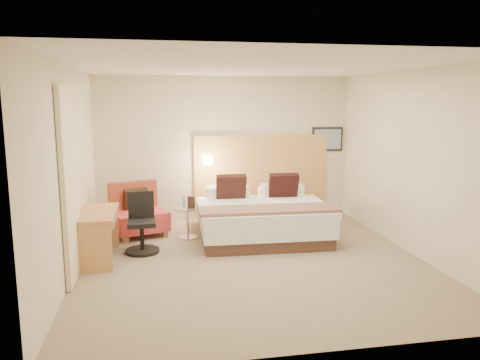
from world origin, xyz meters
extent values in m
cube|color=#7F6D55|center=(0.00, 0.00, -0.01)|extent=(4.80, 5.00, 0.02)
cube|color=silver|center=(0.00, 0.00, 2.71)|extent=(4.80, 5.00, 0.02)
cube|color=beige|center=(0.00, 2.51, 1.35)|extent=(4.80, 0.02, 2.70)
cube|color=beige|center=(0.00, -2.51, 1.35)|extent=(4.80, 0.02, 2.70)
cube|color=beige|center=(-2.41, 0.00, 1.35)|extent=(0.02, 5.00, 2.70)
cube|color=beige|center=(2.41, 0.00, 1.35)|extent=(0.02, 5.00, 2.70)
cube|color=tan|center=(0.70, 2.47, 0.95)|extent=(2.60, 0.04, 1.30)
cube|color=black|center=(2.02, 2.48, 1.50)|extent=(0.62, 0.03, 0.47)
cube|color=gray|center=(2.02, 2.46, 1.50)|extent=(0.54, 0.01, 0.39)
cylinder|color=silver|center=(-0.35, 2.42, 1.15)|extent=(0.02, 0.12, 0.02)
cube|color=#FCEAC4|center=(-0.35, 2.36, 1.15)|extent=(0.15, 0.15, 0.15)
cube|color=beige|center=(-2.36, -0.25, 1.22)|extent=(0.06, 0.90, 2.42)
cylinder|color=#9CD3F1|center=(-0.86, 1.38, 0.60)|extent=(0.07, 0.07, 0.18)
cube|color=#351F15|center=(-0.75, 1.27, 0.61)|extent=(0.13, 0.07, 0.20)
cube|color=#432B21|center=(0.39, 1.21, 0.09)|extent=(2.03, 2.03, 0.18)
cube|color=white|center=(0.39, 1.21, 0.33)|extent=(2.10, 2.10, 0.30)
cube|color=silver|center=(0.38, 0.93, 0.54)|extent=(2.14, 1.53, 0.10)
cube|color=white|center=(-0.07, 1.98, 0.58)|extent=(0.72, 0.41, 0.18)
cube|color=white|center=(0.91, 1.95, 0.58)|extent=(0.72, 0.41, 0.18)
cube|color=white|center=(-0.08, 1.72, 0.68)|extent=(0.72, 0.41, 0.18)
cube|color=silver|center=(0.90, 1.69, 0.68)|extent=(0.72, 0.41, 0.18)
cube|color=black|center=(-0.05, 1.51, 0.76)|extent=(0.52, 0.29, 0.52)
cube|color=black|center=(0.86, 1.48, 0.76)|extent=(0.52, 0.29, 0.52)
cube|color=#D7542C|center=(0.37, 0.53, 0.61)|extent=(2.15, 0.63, 0.05)
cube|color=#B37754|center=(-1.81, 1.20, 0.05)|extent=(0.11, 0.11, 0.10)
cube|color=#A0624B|center=(-1.19, 1.44, 0.05)|extent=(0.11, 0.11, 0.10)
cube|color=tan|center=(-2.01, 1.75, 0.05)|extent=(0.11, 0.11, 0.10)
cube|color=tan|center=(-1.39, 1.98, 0.05)|extent=(0.11, 0.11, 0.10)
cube|color=#BD3333|center=(-1.60, 1.59, 0.26)|extent=(1.04, 0.97, 0.31)
cube|color=#9D3F2A|center=(-1.71, 1.88, 0.65)|extent=(0.83, 0.41, 0.47)
cube|color=black|center=(-1.67, 1.77, 0.57)|extent=(0.44, 0.32, 0.41)
cylinder|color=silver|center=(-0.81, 1.32, 0.01)|extent=(0.38, 0.38, 0.02)
cylinder|color=white|center=(-0.81, 1.32, 0.26)|extent=(0.04, 0.04, 0.47)
cylinder|color=silver|center=(-0.81, 1.32, 0.50)|extent=(0.55, 0.55, 0.01)
cube|color=#BE794A|center=(-2.14, 0.44, 0.69)|extent=(0.53, 1.14, 0.04)
cube|color=#BE874A|center=(-2.14, -0.08, 0.34)|extent=(0.47, 0.04, 0.67)
cube|color=tan|center=(-2.13, 0.97, 0.34)|extent=(0.47, 0.04, 0.67)
cube|color=#BC8449|center=(-2.09, 0.44, 0.62)|extent=(0.43, 1.06, 0.09)
cylinder|color=black|center=(-1.54, 0.67, 0.03)|extent=(0.51, 0.51, 0.04)
cylinder|color=black|center=(-1.54, 0.67, 0.24)|extent=(0.06, 0.06, 0.39)
cube|color=black|center=(-1.54, 0.67, 0.45)|extent=(0.42, 0.42, 0.07)
cube|color=black|center=(-1.54, 0.85, 0.70)|extent=(0.39, 0.06, 0.41)
camera|label=1|loc=(-1.31, -6.21, 2.25)|focal=35.00mm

